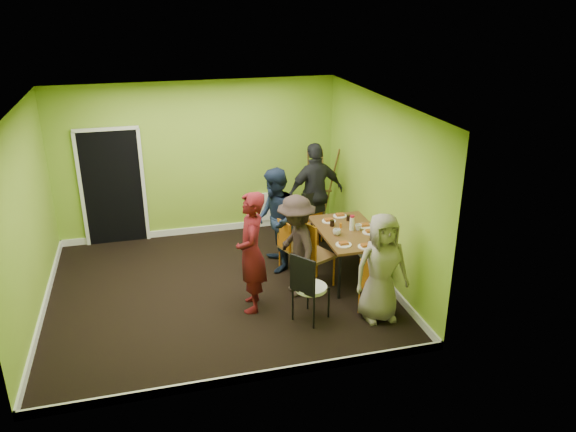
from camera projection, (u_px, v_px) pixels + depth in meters
name	position (u px, v px, depth m)	size (l,w,h in m)	color
ground	(220.00, 289.00, 8.50)	(5.00, 5.00, 0.00)	black
room_walls	(215.00, 229.00, 8.16)	(5.04, 4.54, 2.82)	#83AE2C
dining_table	(349.00, 234.00, 8.71)	(0.90, 1.50, 0.75)	black
chair_left_far	(289.00, 243.00, 8.86)	(0.47, 0.47, 0.89)	#CA6B13
chair_left_near	(312.00, 251.00, 8.36)	(0.59, 0.59, 1.08)	#CA6B13
chair_back_end	(315.00, 208.00, 9.78)	(0.52, 0.57, 0.97)	#CA6B13
chair_front_end	(371.00, 281.00, 7.76)	(0.46, 0.46, 0.85)	#CA6B13
chair_bentwood	(308.00, 285.00, 7.50)	(0.55, 0.55, 1.01)	black
easel	(321.00, 190.00, 10.38)	(0.63, 0.59, 1.57)	brown
plate_near_left	(329.00, 221.00, 9.04)	(0.23, 0.23, 0.01)	white
plate_near_right	(344.00, 245.00, 8.20)	(0.24, 0.24, 0.01)	white
plate_far_back	(340.00, 216.00, 9.25)	(0.22, 0.22, 0.01)	white
plate_far_front	(366.00, 247.00, 8.14)	(0.23, 0.23, 0.01)	white
plate_wall_back	(365.00, 226.00, 8.84)	(0.26, 0.26, 0.01)	white
plate_wall_front	(370.00, 232.00, 8.62)	(0.24, 0.24, 0.01)	white
thermos	(352.00, 224.00, 8.68)	(0.07, 0.07, 0.21)	white
blue_bottle	(373.00, 232.00, 8.36)	(0.07, 0.07, 0.22)	blue
orange_bottle	(341.00, 225.00, 8.80)	(0.04, 0.04, 0.07)	#CA6B13
glass_mid	(332.00, 223.00, 8.84)	(0.07, 0.07, 0.10)	black
glass_back	(349.00, 218.00, 9.06)	(0.07, 0.07, 0.09)	black
glass_front	(372.00, 240.00, 8.26)	(0.07, 0.07, 0.09)	black
cup_a	(337.00, 232.00, 8.53)	(0.12, 0.12, 0.09)	white
cup_b	(358.00, 227.00, 8.70)	(0.10, 0.10, 0.10)	white
person_standing	(251.00, 252.00, 7.71)	(0.63, 0.42, 1.74)	#550E14
person_left_far	(275.00, 220.00, 8.86)	(0.81, 0.63, 1.67)	#152036
person_left_near	(296.00, 246.00, 8.14)	(0.99, 0.57, 1.53)	black
person_back_end	(315.00, 193.00, 9.85)	(1.06, 0.44, 1.80)	black
person_front_end	(381.00, 268.00, 7.50)	(0.75, 0.49, 1.54)	gray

